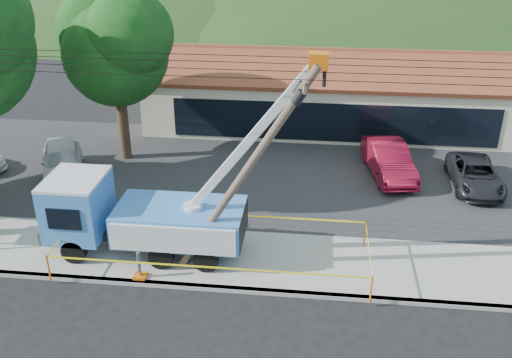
{
  "coord_description": "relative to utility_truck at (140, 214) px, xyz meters",
  "views": [
    {
      "loc": [
        3.08,
        -14.2,
        12.46
      ],
      "look_at": [
        0.92,
        5.0,
        3.07
      ],
      "focal_mm": 40.0,
      "sensor_mm": 36.0,
      "label": 1
    }
  ],
  "objects": [
    {
      "name": "sidewalk",
      "position": [
        3.46,
        -0.14,
        -1.67
      ],
      "size": [
        60.0,
        4.0,
        0.15
      ],
      "primitive_type": "cube",
      "color": "#A1A097",
      "rests_on": "ground"
    },
    {
      "name": "curb",
      "position": [
        3.46,
        -2.04,
        -1.67
      ],
      "size": [
        60.0,
        0.25,
        0.15
      ],
      "primitive_type": "cube",
      "color": "#A1A097",
      "rests_on": "ground"
    },
    {
      "name": "ground",
      "position": [
        3.46,
        -4.14,
        -1.75
      ],
      "size": [
        120.0,
        120.0,
        0.0
      ],
      "primitive_type": "plane",
      "color": "black",
      "rests_on": "ground"
    },
    {
      "name": "car_silver",
      "position": [
        -5.85,
        6.16,
        -1.75
      ],
      "size": [
        3.93,
        5.35,
        1.69
      ],
      "primitive_type": "imported",
      "rotation": [
        0.0,
        0.0,
        0.44
      ],
      "color": "#B3B6BB",
      "rests_on": "ground"
    },
    {
      "name": "car_red",
      "position": [
        10.19,
        8.16,
        -1.75
      ],
      "size": [
        2.59,
        5.21,
        1.64
      ],
      "primitive_type": "imported",
      "rotation": [
        0.0,
        0.0,
        0.18
      ],
      "color": "maroon",
      "rests_on": "ground"
    },
    {
      "name": "leaning_pole",
      "position": [
        4.35,
        -0.83,
        2.68
      ],
      "size": [
        5.04,
        1.63,
        7.91
      ],
      "color": "brown",
      "rests_on": "ground"
    },
    {
      "name": "hill_west",
      "position": [
        -11.54,
        50.86,
        -1.75
      ],
      "size": [
        78.4,
        56.0,
        28.0
      ],
      "primitive_type": "ellipsoid",
      "color": "#213C16",
      "rests_on": "ground"
    },
    {
      "name": "strip_mall",
      "position": [
        7.46,
        15.84,
        0.13
      ],
      "size": [
        22.5,
        8.53,
        4.67
      ],
      "color": "beige",
      "rests_on": "ground"
    },
    {
      "name": "tree_lot",
      "position": [
        -3.54,
        8.86,
        4.46
      ],
      "size": [
        6.3,
        5.6,
        8.94
      ],
      "color": "#332316",
      "rests_on": "ground"
    },
    {
      "name": "hill_center",
      "position": [
        13.46,
        50.86,
        -1.75
      ],
      "size": [
        89.6,
        64.0,
        32.0
      ],
      "primitive_type": "ellipsoid",
      "color": "#213C16",
      "rests_on": "ground"
    },
    {
      "name": "car_dark",
      "position": [
        14.21,
        7.26,
        -1.75
      ],
      "size": [
        2.2,
        4.67,
        1.29
      ],
      "primitive_type": "imported",
      "rotation": [
        0.0,
        0.0,
        -0.01
      ],
      "color": "black",
      "rests_on": "ground"
    },
    {
      "name": "parking_lot",
      "position": [
        3.46,
        7.86,
        -1.7
      ],
      "size": [
        60.0,
        12.0,
        0.1
      ],
      "primitive_type": "cube",
      "color": "#28282B",
      "rests_on": "ground"
    },
    {
      "name": "caution_tape",
      "position": [
        2.96,
        -0.53,
        -0.79
      ],
      "size": [
        11.43,
        3.75,
        1.08
      ],
      "color": "orange",
      "rests_on": "ground"
    },
    {
      "name": "utility_truck",
      "position": [
        0.0,
        0.0,
        0.0
      ],
      "size": [
        10.43,
        4.05,
        8.01
      ],
      "color": "black",
      "rests_on": "ground"
    }
  ]
}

